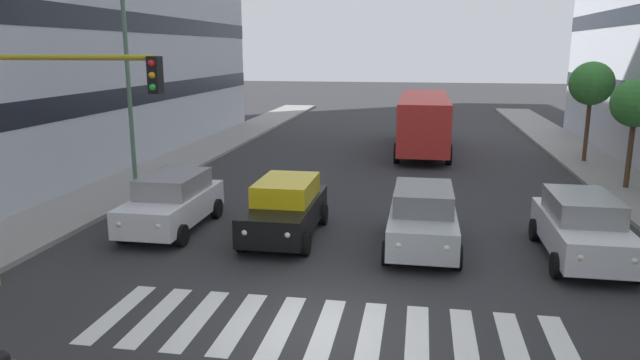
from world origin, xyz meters
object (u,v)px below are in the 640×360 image
(car_1, at_px, (423,218))
(bus_behind_traffic, at_px, (424,117))
(traffic_light_gantry, at_px, (29,131))
(car_3, at_px, (172,201))
(street_lamp_right, at_px, (142,65))
(street_tree_2, at_px, (636,104))
(street_tree_3, at_px, (592,84))
(car_0, at_px, (582,227))
(car_2, at_px, (286,208))

(car_1, height_order, bus_behind_traffic, bus_behind_traffic)
(traffic_light_gantry, bearing_deg, car_1, -152.70)
(bus_behind_traffic, bearing_deg, car_1, 90.00)
(car_3, relative_size, street_lamp_right, 0.57)
(car_3, xyz_separation_m, street_tree_2, (-15.54, -7.75, 2.54))
(street_tree_2, height_order, street_tree_3, street_tree_3)
(car_0, bearing_deg, street_lamp_right, -17.69)
(street_tree_3, bearing_deg, street_tree_2, 91.51)
(car_3, relative_size, street_tree_2, 1.05)
(car_0, height_order, street_lamp_right, street_lamp_right)
(car_1, bearing_deg, car_0, 177.79)
(car_0, xyz_separation_m, car_1, (4.15, -0.16, 0.00))
(car_1, relative_size, street_tree_2, 1.05)
(traffic_light_gantry, distance_m, street_tree_3, 24.55)
(bus_behind_traffic, xyz_separation_m, street_lamp_right, (10.35, 11.68, 3.04))
(car_2, bearing_deg, car_1, 175.35)
(street_tree_2, bearing_deg, street_lamp_right, 11.57)
(traffic_light_gantry, bearing_deg, street_tree_3, -131.88)
(street_lamp_right, height_order, street_tree_3, street_lamp_right)
(street_tree_2, distance_m, street_tree_3, 5.64)
(car_1, xyz_separation_m, street_lamp_right, (10.35, -4.46, 4.02))
(car_2, distance_m, bus_behind_traffic, 16.35)
(car_1, height_order, traffic_light_gantry, traffic_light_gantry)
(traffic_light_gantry, distance_m, street_tree_2, 20.83)
(car_3, bearing_deg, car_0, 177.01)
(car_2, xyz_separation_m, bus_behind_traffic, (-4.00, -15.82, 0.97))
(street_tree_3, bearing_deg, car_2, 48.91)
(traffic_light_gantry, bearing_deg, car_3, -101.55)
(street_lamp_right, relative_size, street_tree_3, 1.62)
(street_lamp_right, bearing_deg, street_tree_3, -152.67)
(car_1, relative_size, traffic_light_gantry, 0.81)
(street_tree_3, bearing_deg, car_3, 41.00)
(car_0, bearing_deg, bus_behind_traffic, -75.73)
(bus_behind_traffic, bearing_deg, car_2, 75.80)
(bus_behind_traffic, bearing_deg, traffic_light_gantry, 67.30)
(car_0, distance_m, street_lamp_right, 15.74)
(car_3, bearing_deg, traffic_light_gantry, 78.45)
(traffic_light_gantry, bearing_deg, street_lamp_right, -78.97)
(traffic_light_gantry, relative_size, street_lamp_right, 0.71)
(car_1, xyz_separation_m, street_tree_3, (-7.78, -13.83, 2.97))
(car_0, bearing_deg, car_2, -3.41)
(car_1, relative_size, street_lamp_right, 0.57)
(street_tree_2, bearing_deg, traffic_light_gantry, 37.42)
(traffic_light_gantry, xyz_separation_m, street_lamp_right, (1.74, -8.91, 1.19))
(bus_behind_traffic, xyz_separation_m, traffic_light_gantry, (8.61, 20.59, 1.86))
(street_tree_2, bearing_deg, car_3, 26.52)
(car_3, distance_m, street_tree_2, 17.55)
(bus_behind_traffic, height_order, street_lamp_right, street_lamp_right)
(car_1, xyz_separation_m, street_tree_2, (-7.93, -8.21, 2.54))
(car_2, height_order, bus_behind_traffic, bus_behind_traffic)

